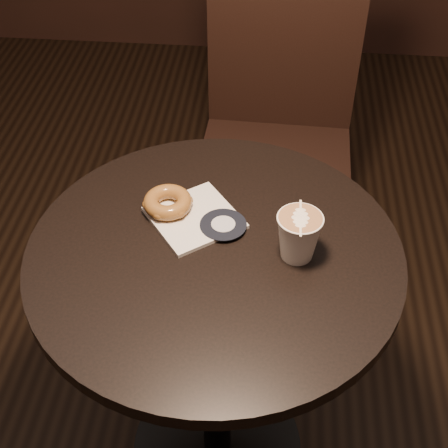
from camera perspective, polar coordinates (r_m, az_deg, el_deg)
The scene contains 5 objects.
cafe_table at distance 1.30m, azimuth -0.79°, elevation -8.45°, with size 0.70×0.70×0.75m.
chair at distance 1.81m, azimuth 5.03°, elevation 10.44°, with size 0.44×0.44×1.08m.
pastry_bag at distance 1.21m, azimuth -2.72°, elevation 0.58°, with size 0.15×0.15×0.01m, color silver.
doughnut at distance 1.22m, azimuth -5.17°, elevation 2.01°, with size 0.10×0.10×0.03m, color brown.
latte_cup at distance 1.12m, azimuth 6.82°, elevation -1.16°, with size 0.08×0.08×0.09m, color white, non-canonical shape.
Camera 1 is at (0.09, -0.81, 1.57)m, focal length 50.00 mm.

